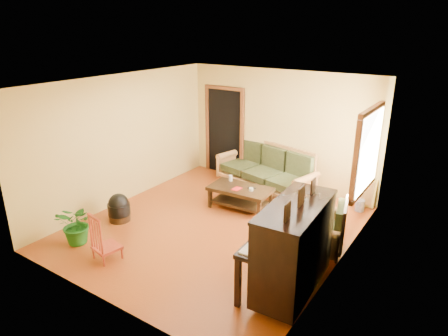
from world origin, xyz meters
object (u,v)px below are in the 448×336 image
Objects in this scene: sofa at (265,169)px; red_chair at (106,236)px; footstool at (119,211)px; coffee_table at (240,198)px; ceramic_crock at (360,205)px; potted_plant at (78,224)px; armchair at (320,225)px; piano at (294,250)px.

red_chair is at bearing -87.45° from sofa.
red_chair is (0.83, -1.01, 0.20)m from footstool.
coffee_table is 1.55× the size of red_chair.
footstool is 1.79× the size of ceramic_crock.
red_chair is at bearing -50.41° from footstool.
red_chair is 0.77m from potted_plant.
potted_plant reaches higher than footstool.
potted_plant reaches higher than ceramic_crock.
ceramic_crock is (0.14, 1.82, -0.33)m from armchair.
red_chair is at bearing -105.74° from coffee_table.
piano reaches higher than ceramic_crock.
piano is 1.89× the size of red_chair.
piano is at bearing -42.49° from sofa.
piano is at bearing -43.35° from coffee_table.
potted_plant is at bearing -85.92° from footstool.
red_chair is at bearing -125.43° from ceramic_crock.
sofa is at bearing 121.09° from piano.
footstool is at bearing 174.20° from piano.
red_chair is at bearing -155.55° from armchair.
ceramic_crock is at bearing 30.77° from coffee_table.
potted_plant is at bearing -170.58° from piano.
sofa is 3.90m from red_chair.
ceramic_crock is 0.33× the size of potted_plant.
sofa is 3.24m from footstool.
sofa is 2.12m from ceramic_crock.
sofa is at bearing 90.35° from red_chair.
potted_plant is (0.07, -0.95, 0.16)m from footstool.
ceramic_crock is (2.80, 3.94, -0.28)m from red_chair.
piano reaches higher than red_chair.
sofa reaches higher than potted_plant.
footstool is at bearing -141.12° from ceramic_crock.
sofa is at bearing 68.63° from potted_plant.
potted_plant is (-3.42, -2.06, -0.09)m from armchair.
coffee_table reaches higher than footstool.
sofa is 5.53× the size of footstool.
armchair is 3.87× the size of ceramic_crock.
red_chair reaches higher than coffee_table.
coffee_table is at bearing 147.98° from armchair.
footstool is (-1.55, -2.83, -0.29)m from sofa.
armchair is 1.28m from piano.
coffee_table is 2.35m from footstool.
sofa is 2.57× the size of armchair.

